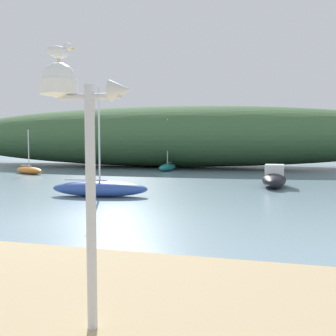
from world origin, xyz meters
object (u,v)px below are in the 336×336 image
Objects in this scene: sailboat_far_right at (29,170)px; sailboat_mid_channel at (100,188)px; mast_structure at (73,115)px; motorboat_near_shore at (274,178)px; sailboat_far_left at (168,167)px; seagull_on_radar at (60,51)px.

sailboat_mid_channel is at bearing -43.07° from sailboat_far_right.
mast_structure is 17.72m from motorboat_near_shore.
seagull_on_radar is at bearing -78.00° from sailboat_far_left.
seagull_on_radar is 27.87m from sailboat_far_left.
seagull_on_radar is at bearing 175.37° from mast_structure.
sailboat_far_left is (-5.76, 27.08, -3.21)m from seagull_on_radar.
seagull_on_radar is 0.07× the size of sailboat_far_left.
sailboat_mid_channel is at bearing 113.58° from mast_structure.
seagull_on_radar is at bearing -99.41° from motorboat_near_shore.
mast_structure is 12.78m from sailboat_mid_channel.
mast_structure is at bearing -98.87° from motorboat_near_shore.
motorboat_near_shore is at bearing 80.59° from seagull_on_radar.
sailboat_far_left is (-8.63, 9.73, -0.15)m from motorboat_near_shore.
mast_structure is 0.84× the size of motorboat_near_shore.
seagull_on_radar is 17.84m from motorboat_near_shore.
mast_structure is 0.78m from seagull_on_radar.
motorboat_near_shore is at bearing -48.44° from sailboat_far_left.
seagull_on_radar is 0.09× the size of sailboat_far_right.
motorboat_near_shore is (2.87, 17.34, -3.06)m from seagull_on_radar.
sailboat_mid_channel reaches higher than mast_structure.
motorboat_near_shore is at bearing -12.28° from sailboat_far_right.
sailboat_far_left is (-5.92, 27.09, -2.45)m from mast_structure.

